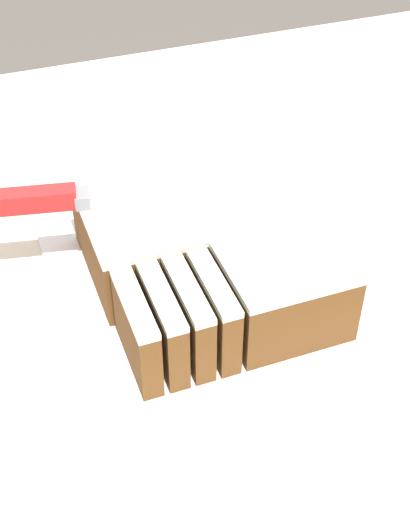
{
  "coord_description": "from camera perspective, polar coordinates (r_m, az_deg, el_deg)",
  "views": [
    {
      "loc": [
        -0.28,
        -0.6,
        1.44
      ],
      "look_at": [
        -0.08,
        -0.06,
        0.94
      ],
      "focal_mm": 50.0,
      "sensor_mm": 36.0,
      "label": 1
    }
  ],
  "objects": [
    {
      "name": "countertop",
      "position": [
        1.19,
        2.48,
        -15.8
      ],
      "size": [
        1.4,
        1.1,
        0.9
      ],
      "color": "beige",
      "rests_on": "ground_plane"
    },
    {
      "name": "cake",
      "position": [
        0.76,
        0.13,
        0.24
      ],
      "size": [
        0.23,
        0.26,
        0.08
      ],
      "color": "brown",
      "rests_on": "cake_board"
    },
    {
      "name": "cake_board",
      "position": [
        0.79,
        0.0,
        -2.47
      ],
      "size": [
        0.32,
        0.35,
        0.01
      ],
      "color": "silver",
      "rests_on": "countertop"
    },
    {
      "name": "knife",
      "position": [
        0.77,
        -11.1,
        4.52
      ],
      "size": [
        0.3,
        0.08,
        0.02
      ],
      "rotation": [
        0.0,
        0.0,
        -0.2
      ],
      "color": "silver",
      "rests_on": "cake"
    }
  ]
}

